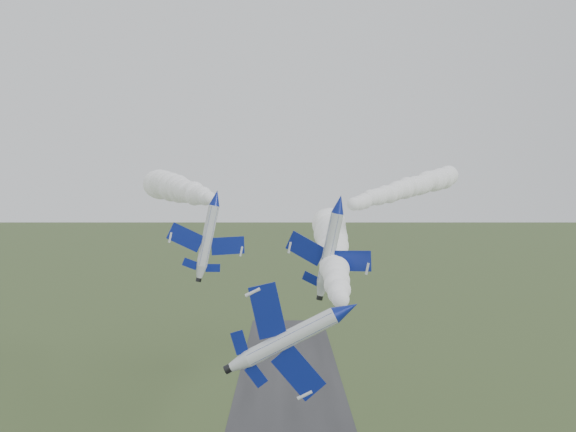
% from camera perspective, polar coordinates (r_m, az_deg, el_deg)
% --- Properties ---
extents(jet_lead, '(5.14, 13.43, 9.99)m').
position_cam_1_polar(jet_lead, '(58.73, 5.24, -8.29)').
color(jet_lead, silver).
extents(smoke_trail_jet_lead, '(6.74, 69.35, 5.90)m').
position_cam_1_polar(smoke_trail_jet_lead, '(95.81, 3.96, -2.82)').
color(smoke_trail_jet_lead, white).
extents(jet_pair_left, '(9.72, 11.55, 3.38)m').
position_cam_1_polar(jet_pair_left, '(80.81, -6.42, 1.63)').
color(jet_pair_left, silver).
extents(smoke_trail_jet_pair_left, '(21.14, 53.27, 5.62)m').
position_cam_1_polar(smoke_trail_jet_pair_left, '(109.69, -9.80, 2.40)').
color(smoke_trail_jet_pair_left, white).
extents(jet_pair_right, '(11.24, 13.15, 3.97)m').
position_cam_1_polar(jet_pair_right, '(80.86, 4.56, 1.08)').
color(jet_pair_right, silver).
extents(smoke_trail_jet_pair_right, '(33.35, 68.37, 4.63)m').
position_cam_1_polar(smoke_trail_jet_pair_right, '(119.39, 11.07, 2.59)').
color(smoke_trail_jet_pair_right, white).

